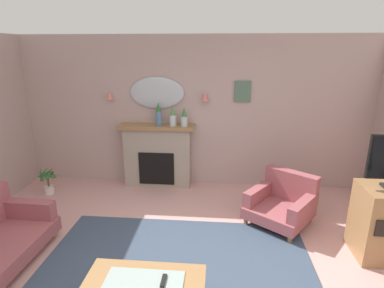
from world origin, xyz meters
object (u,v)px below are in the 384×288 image
at_px(mantel_vase_right, 159,114).
at_px(potted_plant_small_fern, 48,180).
at_px(wall_sconce_right, 205,97).
at_px(coffee_table, 144,288).
at_px(wall_mirror, 157,93).
at_px(tv_remote, 164,281).
at_px(fireplace, 158,156).
at_px(mantel_vase_centre, 184,117).
at_px(mantel_vase_left, 173,117).
at_px(framed_picture, 243,91).
at_px(armchair_near_fireplace, 283,202).
at_px(wall_sconce_left, 110,95).

height_order(mantel_vase_right, potted_plant_small_fern, mantel_vase_right).
relative_size(wall_sconce_right, coffee_table, 0.13).
distance_m(wall_mirror, coffee_table, 3.47).
height_order(tv_remote, potted_plant_small_fern, potted_plant_small_fern).
distance_m(fireplace, wall_mirror, 1.15).
bearing_deg(coffee_table, wall_sconce_right, 82.95).
bearing_deg(tv_remote, fireplace, 102.08).
bearing_deg(mantel_vase_centre, mantel_vase_left, -180.00).
relative_size(wall_sconce_right, potted_plant_small_fern, 0.29).
bearing_deg(mantel_vase_centre, wall_sconce_right, 18.92).
xyz_separation_m(mantel_vase_centre, wall_sconce_right, (0.35, 0.12, 0.35)).
bearing_deg(wall_sconce_right, mantel_vase_right, -171.47).
xyz_separation_m(mantel_vase_centre, wall_mirror, (-0.50, 0.17, 0.40)).
distance_m(mantel_vase_right, potted_plant_small_fern, 2.25).
bearing_deg(potted_plant_small_fern, framed_picture, 11.50).
distance_m(tv_remote, armchair_near_fireplace, 2.39).
distance_m(armchair_near_fireplace, potted_plant_small_fern, 3.95).
xyz_separation_m(fireplace, coffee_table, (0.46, -3.03, -0.19)).
distance_m(mantel_vase_left, wall_sconce_right, 0.66).
bearing_deg(mantel_vase_left, mantel_vase_centre, 0.00).
distance_m(wall_mirror, wall_sconce_right, 0.85).
bearing_deg(mantel_vase_left, wall_mirror, 150.46).
bearing_deg(fireplace, potted_plant_small_fern, -164.01).
height_order(coffee_table, tv_remote, tv_remote).
relative_size(fireplace, mantel_vase_left, 3.89).
distance_m(fireplace, framed_picture, 1.91).
bearing_deg(armchair_near_fireplace, wall_sconce_left, 158.10).
height_order(fireplace, mantel_vase_centre, mantel_vase_centre).
bearing_deg(armchair_near_fireplace, framed_picture, 114.64).
distance_m(fireplace, armchair_near_fireplace, 2.35).
xyz_separation_m(armchair_near_fireplace, potted_plant_small_fern, (-3.92, 0.55, -0.04)).
bearing_deg(coffee_table, potted_plant_small_fern, 132.84).
relative_size(mantel_vase_left, tv_remote, 2.18).
xyz_separation_m(mantel_vase_centre, armchair_near_fireplace, (1.56, -1.05, -1.01)).
bearing_deg(framed_picture, wall_sconce_right, -174.73).
distance_m(fireplace, wall_sconce_left, 1.38).
bearing_deg(armchair_near_fireplace, tv_remote, -126.61).
relative_size(wall_sconce_left, framed_picture, 0.39).
height_order(wall_sconce_right, framed_picture, framed_picture).
bearing_deg(wall_mirror, fireplace, -90.00).
bearing_deg(wall_mirror, framed_picture, 0.38).
bearing_deg(armchair_near_fireplace, potted_plant_small_fern, 172.01).
relative_size(mantel_vase_centre, potted_plant_small_fern, 0.68).
relative_size(wall_sconce_left, potted_plant_small_fern, 0.29).
bearing_deg(potted_plant_small_fern, mantel_vase_left, 13.14).
relative_size(mantel_vase_right, framed_picture, 1.14).
xyz_separation_m(wall_sconce_right, potted_plant_small_fern, (-2.70, -0.62, -1.40)).
bearing_deg(wall_sconce_left, armchair_near_fireplace, -21.90).
xyz_separation_m(wall_sconce_left, potted_plant_small_fern, (-1.00, -0.62, -1.40)).
xyz_separation_m(wall_sconce_right, tv_remote, (-0.21, -3.09, -1.21)).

